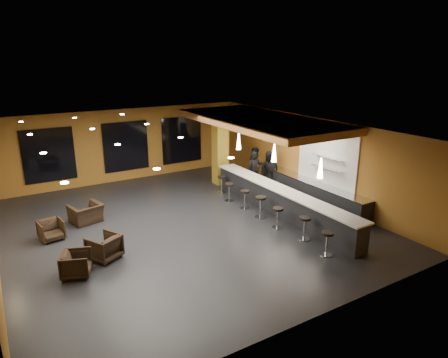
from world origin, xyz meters
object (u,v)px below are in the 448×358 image
staff_c (270,170)px  bar_stool_5 (229,190)px  staff_a (255,172)px  bar_stool_6 (222,182)px  bar_stool_2 (278,215)px  armchair_d (86,213)px  armchair_a (76,264)px  bar_stool_3 (261,204)px  column (220,148)px  armchair_b (104,247)px  bar_stool_4 (245,197)px  staff_b (256,166)px  pendant_1 (274,153)px  bar_stool_0 (327,240)px  bar_stool_1 (305,225)px  pendant_0 (321,168)px  bar_counter (280,202)px  pendant_2 (239,141)px  prep_counter (310,191)px  armchair_c (51,230)px

staff_c → bar_stool_5: size_ratio=2.26×
staff_a → bar_stool_6: (-1.40, 0.53, -0.42)m
bar_stool_2 → armchair_d: bearing=144.7°
armchair_a → bar_stool_3: bar_stool_3 is taller
column → armchair_b: size_ratio=4.08×
staff_c → bar_stool_4: staff_c is taller
armchair_b → staff_b: bearing=175.7°
pendant_1 → bar_stool_0: (-0.88, -3.88, -1.85)m
bar_stool_1 → bar_stool_0: bearing=-98.0°
bar_stool_0 → bar_stool_5: (-0.06, 5.62, 0.01)m
staff_a → bar_stool_6: staff_a is taller
bar_stool_5 → pendant_0: bearing=-77.5°
pendant_1 → armchair_a: pendant_1 is taller
bar_stool_0 → bar_stool_5: 5.62m
bar_counter → staff_b: bearing=69.6°
bar_stool_2 → bar_stool_6: bar_stool_6 is taller
staff_a → staff_b: 0.89m
pendant_0 → bar_stool_6: pendant_0 is taller
column → pendant_2: size_ratio=5.00×
bar_stool_6 → column: bearing=62.4°
pendant_2 → bar_stool_4: size_ratio=0.91×
armchair_d → staff_c: bearing=164.2°
armchair_a → bar_stool_3: 6.94m
bar_stool_3 → bar_stool_4: 1.09m
prep_counter → bar_stool_1: (-2.71, -2.68, 0.08)m
column → pendant_1: (0.00, -4.10, 0.60)m
bar_stool_0 → prep_counter: bearing=53.4°
column → armchair_d: (-6.66, -1.53, -1.40)m
pendant_1 → bar_stool_5: (-0.94, 1.74, -1.84)m
armchair_b → bar_stool_4: (5.98, 1.26, 0.10)m
bar_stool_2 → bar_stool_4: (0.05, 2.18, -0.00)m
bar_counter → bar_stool_1: bearing=-108.1°
armchair_d → staff_a: bearing=164.1°
prep_counter → bar_stool_4: size_ratio=7.79×
staff_c → bar_stool_3: size_ratio=2.10×
pendant_1 → bar_stool_1: size_ratio=0.87×
bar_stool_3 → armchair_d: bearing=152.8°
bar_stool_5 → bar_stool_4: bearing=-85.5°
pendant_2 → armchair_b: 7.74m
prep_counter → bar_stool_5: (-2.94, 1.74, 0.08)m
bar_counter → armchair_b: bar_counter is taller
bar_stool_0 → bar_stool_3: 3.48m
bar_stool_3 → prep_counter: bearing=7.9°
staff_a → armchair_c: staff_a is taller
column → armchair_a: bearing=-146.0°
pendant_1 → armchair_c: 8.42m
staff_a → bar_stool_5: size_ratio=2.34×
bar_counter → armchair_a: bar_counter is taller
bar_stool_5 → prep_counter: bearing=-30.6°
bar_counter → pendant_2: pendant_2 is taller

